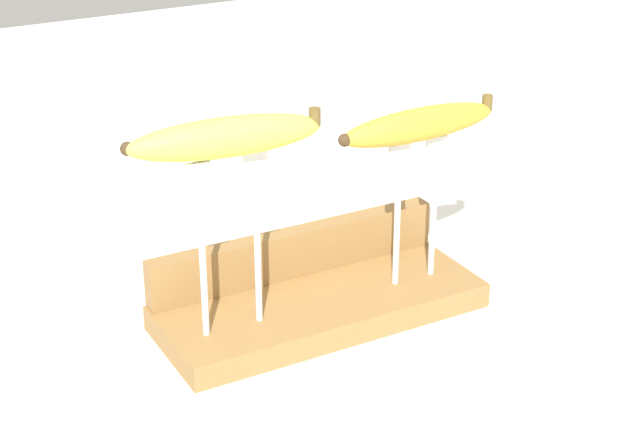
{
  "coord_description": "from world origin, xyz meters",
  "views": [
    {
      "loc": [
        -0.5,
        -0.89,
        0.59
      ],
      "look_at": [
        0.0,
        0.0,
        0.13
      ],
      "focal_mm": 58.44,
      "sensor_mm": 36.0,
      "label": 1
    }
  ],
  "objects_px": {
    "fork_stand_left": "(229,228)",
    "fork_stand_right": "(416,197)",
    "banana_raised_left": "(226,137)",
    "banana_raised_right": "(419,124)"
  },
  "relations": [
    {
      "from": "fork_stand_left",
      "to": "banana_raised_left",
      "type": "bearing_deg",
      "value": 173.16
    },
    {
      "from": "fork_stand_left",
      "to": "fork_stand_right",
      "type": "xyz_separation_m",
      "value": [
        0.23,
        -0.0,
        -0.01
      ]
    },
    {
      "from": "fork_stand_left",
      "to": "fork_stand_right",
      "type": "distance_m",
      "value": 0.23
    },
    {
      "from": "fork_stand_right",
      "to": "banana_raised_left",
      "type": "relative_size",
      "value": 0.83
    },
    {
      "from": "banana_raised_left",
      "to": "fork_stand_right",
      "type": "bearing_deg",
      "value": -0.0
    },
    {
      "from": "fork_stand_left",
      "to": "banana_raised_right",
      "type": "xyz_separation_m",
      "value": [
        0.23,
        -0.0,
        0.07
      ]
    },
    {
      "from": "banana_raised_right",
      "to": "fork_stand_left",
      "type": "bearing_deg",
      "value": 180.0
    },
    {
      "from": "fork_stand_left",
      "to": "banana_raised_right",
      "type": "height_order",
      "value": "banana_raised_right"
    },
    {
      "from": "fork_stand_left",
      "to": "fork_stand_right",
      "type": "relative_size",
      "value": 1.14
    },
    {
      "from": "fork_stand_left",
      "to": "fork_stand_right",
      "type": "bearing_deg",
      "value": -0.0
    }
  ]
}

